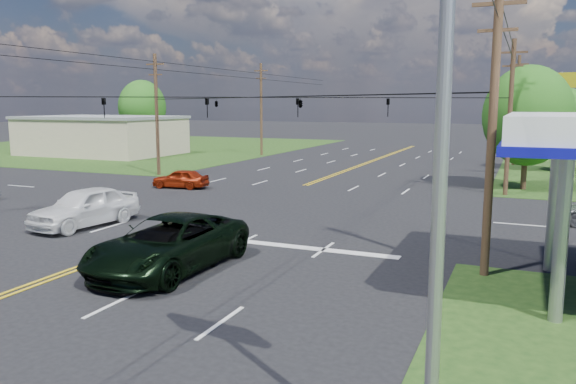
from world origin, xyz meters
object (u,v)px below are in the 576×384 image
at_px(retail_nw, 102,137).
at_px(tree_right_b, 560,121).
at_px(pole_right_far, 516,109).
at_px(tree_right_a, 528,116).
at_px(pole_ne, 510,116).
at_px(polesign_se, 447,10).
at_px(suv_black, 161,251).
at_px(pole_left_far, 261,108).
at_px(tree_far_l, 142,107).
at_px(pickup_dkgreen, 169,244).
at_px(pole_se, 492,127).
at_px(pickup_white, 85,207).
at_px(pole_nw, 157,113).

xyz_separation_m(retail_nw, tree_right_b, (46.50, 2.00, 2.22)).
distance_m(pole_right_far, tree_right_a, 16.03).
distance_m(pole_ne, polesign_se, 29.49).
distance_m(tree_right_a, suv_black, 27.62).
distance_m(pole_left_far, tree_right_b, 29.79).
distance_m(tree_right_a, polesign_se, 32.51).
relative_size(retail_nw, pole_left_far, 1.60).
bearing_deg(pole_right_far, suv_black, -103.71).
distance_m(retail_nw, tree_far_l, 10.69).
xyz_separation_m(pole_left_far, pickup_dkgreen, (16.00, -40.53, -4.25)).
height_order(pole_se, pickup_dkgreen, pole_se).
bearing_deg(tree_right_a, polesign_se, -91.77).
distance_m(pole_left_far, pickup_dkgreen, 43.78).
xyz_separation_m(retail_nw, pole_right_far, (43.00, 6.00, 3.17)).
bearing_deg(suv_black, retail_nw, 141.31).
xyz_separation_m(pole_left_far, pole_right_far, (26.00, 0.00, 0.00)).
height_order(pole_ne, pickup_dkgreen, pole_ne).
bearing_deg(tree_right_a, tree_far_l, 156.50).
bearing_deg(pickup_white, pickup_dkgreen, -22.20).
bearing_deg(tree_right_b, suv_black, -110.05).
height_order(pole_ne, tree_right_b, pole_ne).
bearing_deg(retail_nw, polesign_se, -44.62).
bearing_deg(pickup_white, pole_nw, 123.08).
distance_m(pole_se, pole_left_far, 45.22).
bearing_deg(pole_left_far, pickup_dkgreen, -68.46).
relative_size(pole_nw, pole_right_far, 0.95).
xyz_separation_m(suv_black, pickup_white, (-7.68, 4.81, 0.14)).
height_order(suv_black, polesign_se, polesign_se).
bearing_deg(polesign_se, pole_nw, 131.46).
bearing_deg(pole_nw, pole_ne, 0.00).
xyz_separation_m(pole_se, tree_right_b, (3.50, 33.00, -0.70)).
xyz_separation_m(pole_right_far, polesign_se, (0.00, -48.43, 1.65)).
relative_size(retail_nw, tree_right_a, 1.96).
bearing_deg(pole_left_far, pole_nw, -90.00).
distance_m(pole_nw, suv_black, 27.52).
distance_m(retail_nw, pole_right_far, 43.53).
relative_size(pole_se, pickup_white, 1.77).
bearing_deg(polesign_se, suv_black, 143.38).
relative_size(pole_right_far, tree_right_a, 1.22).
height_order(retail_nw, pole_right_far, pole_right_far).
bearing_deg(tree_far_l, pole_se, -42.34).
relative_size(retail_nw, suv_black, 3.00).
xyz_separation_m(pole_se, pickup_white, (-17.68, 0.81, -4.00)).
xyz_separation_m(pickup_dkgreen, pickup_white, (-7.68, 4.33, -0.01)).
distance_m(pole_left_far, suv_black, 44.23).
relative_size(tree_far_l, pickup_dkgreen, 1.32).
height_order(pole_se, suv_black, pole_se).
relative_size(pole_right_far, polesign_se, 1.17).
height_order(pole_se, pole_nw, same).
height_order(tree_right_a, pickup_dkgreen, tree_right_a).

